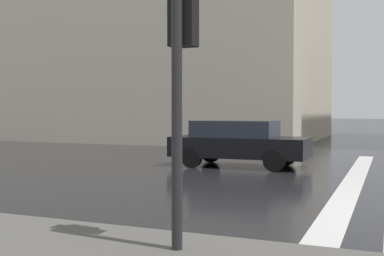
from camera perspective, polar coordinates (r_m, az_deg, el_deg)
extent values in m
cube|color=silver|center=(12.71, 18.72, -5.74)|extent=(13.00, 0.50, 0.01)
cylinder|color=#232326|center=(5.31, -1.81, 2.22)|extent=(0.12, 0.12, 3.12)
cube|color=black|center=(5.59, -1.04, 13.92)|extent=(0.22, 0.30, 0.85)
sphere|color=orange|center=(5.70, -0.55, 13.69)|extent=(0.17, 0.17, 0.17)
sphere|color=green|center=(5.65, -0.55, 10.91)|extent=(0.17, 0.17, 0.17)
cube|color=black|center=(14.73, 5.70, -2.23)|extent=(1.75, 4.10, 0.60)
cube|color=#232833|center=(14.75, 5.15, -0.08)|extent=(1.54, 2.46, 0.50)
cylinder|color=black|center=(15.25, 11.10, -3.24)|extent=(0.20, 0.62, 0.62)
cylinder|color=black|center=(13.65, 9.73, -3.85)|extent=(0.20, 0.62, 0.62)
cylinder|color=black|center=(15.93, 2.24, -2.99)|extent=(0.20, 0.62, 0.62)
cylinder|color=black|center=(14.40, -0.03, -3.51)|extent=(0.20, 0.62, 0.62)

